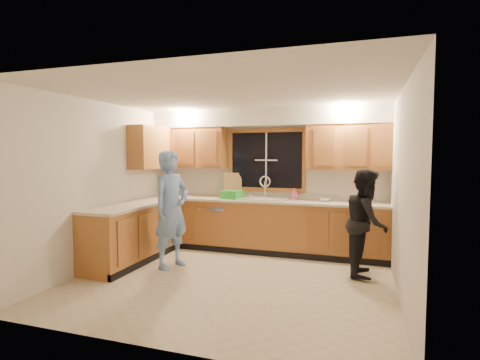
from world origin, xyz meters
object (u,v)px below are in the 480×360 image
object	(u,v)px
dishwasher	(217,225)
woman	(366,222)
knife_block	(173,189)
soap_bottle	(295,194)
man	(171,209)
bowl	(325,200)
stove	(109,241)
dish_crate	(232,195)
sink	(262,202)

from	to	relation	value
dishwasher	woman	xyz separation A→B (m)	(2.58, -0.78, 0.34)
woman	knife_block	bearing A→B (deg)	77.26
dishwasher	soap_bottle	xyz separation A→B (m)	(1.39, 0.20, 0.61)
man	woman	world-z (taller)	man
bowl	knife_block	bearing A→B (deg)	178.71
dishwasher	stove	xyz separation A→B (m)	(-0.95, -1.81, 0.04)
stove	man	xyz separation A→B (m)	(0.74, 0.51, 0.43)
dish_crate	sink	bearing A→B (deg)	10.76
soap_bottle	bowl	bearing A→B (deg)	-13.56
soap_bottle	bowl	world-z (taller)	soap_bottle
woman	dish_crate	bearing A→B (deg)	74.57
dishwasher	dish_crate	xyz separation A→B (m)	(0.33, -0.08, 0.58)
woman	knife_block	xyz separation A→B (m)	(-3.53, 0.92, 0.29)
dishwasher	bowl	world-z (taller)	bowl
stove	woman	world-z (taller)	woman
dish_crate	soap_bottle	distance (m)	1.10
dishwasher	man	distance (m)	1.40
man	soap_bottle	size ratio (longest dim) A/B	9.08
knife_block	dish_crate	xyz separation A→B (m)	(1.28, -0.22, -0.05)
knife_block	soap_bottle	bearing A→B (deg)	-29.00
knife_block	dish_crate	distance (m)	1.30
man	dish_crate	world-z (taller)	man
man	dish_crate	xyz separation A→B (m)	(0.54, 1.22, 0.11)
dishwasher	man	bearing A→B (deg)	-99.25
stove	bowl	bearing A→B (deg)	33.27
sink	soap_bottle	distance (m)	0.59
sink	soap_bottle	size ratio (longest dim) A/B	4.43
sink	bowl	xyz separation A→B (m)	(1.07, 0.06, 0.08)
sink	stove	xyz separation A→B (m)	(-1.80, -1.82, -0.41)
woman	knife_block	world-z (taller)	woman
man	knife_block	distance (m)	1.63
dishwasher	soap_bottle	bearing A→B (deg)	8.10
sink	soap_bottle	world-z (taller)	sink
woman	dish_crate	size ratio (longest dim) A/B	4.75
sink	woman	world-z (taller)	woman
woman	knife_block	distance (m)	3.66
sink	woman	size ratio (longest dim) A/B	0.57
sink	knife_block	world-z (taller)	sink
woman	bowl	bearing A→B (deg)	39.61
stove	bowl	distance (m)	3.46
man	soap_bottle	distance (m)	2.20
knife_block	dish_crate	size ratio (longest dim) A/B	0.76
man	dish_crate	bearing A→B (deg)	-6.39
dishwasher	man	xyz separation A→B (m)	(-0.21, -1.30, 0.47)
dishwasher	soap_bottle	distance (m)	1.53
stove	bowl	xyz separation A→B (m)	(2.87, 1.88, 0.49)
sink	bowl	distance (m)	1.07
sink	woman	distance (m)	1.91
woman	soap_bottle	world-z (taller)	woman
soap_bottle	bowl	xyz separation A→B (m)	(0.53, -0.13, -0.07)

